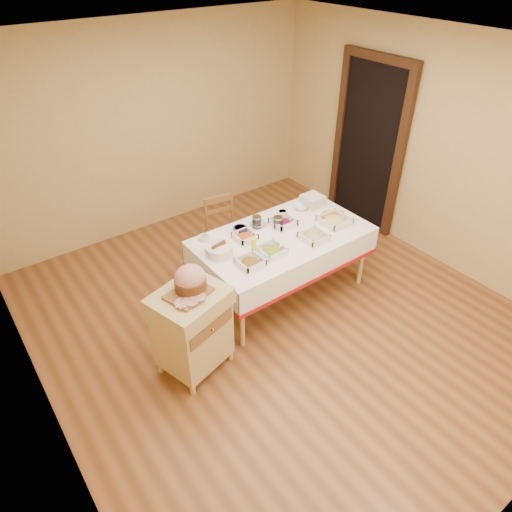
{
  "coord_description": "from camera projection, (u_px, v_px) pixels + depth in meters",
  "views": [
    {
      "loc": [
        -2.29,
        -2.73,
        3.32
      ],
      "look_at": [
        -0.12,
        0.2,
        0.72
      ],
      "focal_mm": 32.0,
      "sensor_mm": 36.0,
      "label": 1
    }
  ],
  "objects": [
    {
      "name": "serving_dish_b",
      "position": [
        272.0,
        250.0,
        4.44
      ],
      "size": [
        0.24,
        0.24,
        0.1
      ],
      "color": "silver",
      "rests_on": "dining_table"
    },
    {
      "name": "dining_table",
      "position": [
        282.0,
        247.0,
        4.82
      ],
      "size": [
        1.82,
        1.02,
        0.76
      ],
      "color": "tan",
      "rests_on": "ground"
    },
    {
      "name": "serving_dish_d",
      "position": [
        335.0,
        220.0,
        4.89
      ],
      "size": [
        0.29,
        0.29,
        0.11
      ],
      "color": "silver",
      "rests_on": "dining_table"
    },
    {
      "name": "serving_dish_a",
      "position": [
        250.0,
        262.0,
        4.28
      ],
      "size": [
        0.23,
        0.23,
        0.1
      ],
      "color": "silver",
      "rests_on": "dining_table"
    },
    {
      "name": "ham_on_board",
      "position": [
        190.0,
        281.0,
        3.76
      ],
      "size": [
        0.38,
        0.36,
        0.25
      ],
      "color": "brown",
      "rests_on": "butcher_cart"
    },
    {
      "name": "small_bowl_right",
      "position": [
        282.0,
        213.0,
        5.03
      ],
      "size": [
        0.11,
        0.11,
        0.06
      ],
      "color": "silver",
      "rests_on": "dining_table"
    },
    {
      "name": "serving_dish_f",
      "position": [
        283.0,
        222.0,
        4.86
      ],
      "size": [
        0.25,
        0.23,
        0.11
      ],
      "color": "silver",
      "rests_on": "dining_table"
    },
    {
      "name": "serving_dish_e",
      "position": [
        245.0,
        236.0,
        4.64
      ],
      "size": [
        0.22,
        0.21,
        0.1
      ],
      "color": "silver",
      "rests_on": "dining_table"
    },
    {
      "name": "small_bowl_left",
      "position": [
        204.0,
        238.0,
        4.63
      ],
      "size": [
        0.11,
        0.11,
        0.05
      ],
      "color": "silver",
      "rests_on": "dining_table"
    },
    {
      "name": "bowl_small_imported",
      "position": [
        301.0,
        207.0,
        5.15
      ],
      "size": [
        0.22,
        0.22,
        0.05
      ],
      "primitive_type": "imported",
      "rotation": [
        0.0,
        0.0,
        -0.43
      ],
      "color": "silver",
      "rests_on": "dining_table"
    },
    {
      "name": "doorway",
      "position": [
        369.0,
        143.0,
        5.84
      ],
      "size": [
        0.09,
        1.1,
        2.2
      ],
      "color": "black",
      "rests_on": "ground"
    },
    {
      "name": "bread_basket",
      "position": [
        219.0,
        250.0,
        4.41
      ],
      "size": [
        0.27,
        0.27,
        0.12
      ],
      "color": "silver",
      "rests_on": "dining_table"
    },
    {
      "name": "serving_dish_c",
      "position": [
        314.0,
        237.0,
        4.63
      ],
      "size": [
        0.25,
        0.25,
        0.1
      ],
      "color": "silver",
      "rests_on": "dining_table"
    },
    {
      "name": "preserve_jar_left",
      "position": [
        257.0,
        223.0,
        4.81
      ],
      "size": [
        0.1,
        0.1,
        0.13
      ],
      "color": "silver",
      "rests_on": "dining_table"
    },
    {
      "name": "brass_platter",
      "position": [
        332.0,
        216.0,
        5.0
      ],
      "size": [
        0.31,
        0.22,
        0.04
      ],
      "color": "#BB8234",
      "rests_on": "dining_table"
    },
    {
      "name": "mustard_bottle",
      "position": [
        254.0,
        244.0,
        4.44
      ],
      "size": [
        0.06,
        0.06,
        0.18
      ],
      "color": "yellow",
      "rests_on": "dining_table"
    },
    {
      "name": "plate_stack",
      "position": [
        312.0,
        200.0,
        5.2
      ],
      "size": [
        0.22,
        0.22,
        0.12
      ],
      "color": "silver",
      "rests_on": "dining_table"
    },
    {
      "name": "small_bowl_mid",
      "position": [
        240.0,
        229.0,
        4.74
      ],
      "size": [
        0.14,
        0.14,
        0.06
      ],
      "color": "navy",
      "rests_on": "dining_table"
    },
    {
      "name": "butcher_cart",
      "position": [
        192.0,
        327.0,
        4.0
      ],
      "size": [
        0.72,
        0.65,
        0.86
      ],
      "color": "tan",
      "rests_on": "ground"
    },
    {
      "name": "preserve_jar_right",
      "position": [
        278.0,
        223.0,
        4.8
      ],
      "size": [
        0.1,
        0.1,
        0.13
      ],
      "color": "silver",
      "rests_on": "dining_table"
    },
    {
      "name": "bowl_white_imported",
      "position": [
        258.0,
        224.0,
        4.86
      ],
      "size": [
        0.17,
        0.17,
        0.04
      ],
      "primitive_type": "imported",
      "rotation": [
        0.0,
        0.0,
        0.05
      ],
      "color": "silver",
      "rests_on": "dining_table"
    },
    {
      "name": "dining_chair",
      "position": [
        224.0,
        232.0,
        5.35
      ],
      "size": [
        0.45,
        0.43,
        0.86
      ],
      "color": "brown",
      "rests_on": "ground"
    },
    {
      "name": "room_shell",
      "position": [
        280.0,
        209.0,
        4.07
      ],
      "size": [
        5.0,
        5.0,
        5.0
      ],
      "color": "brown",
      "rests_on": "ground"
    }
  ]
}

